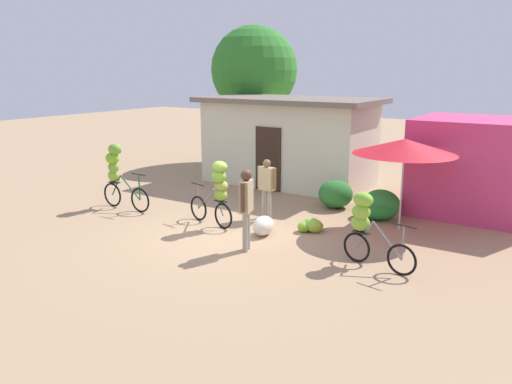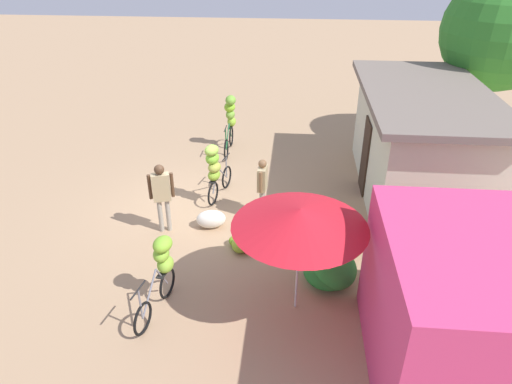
{
  "view_description": "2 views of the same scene",
  "coord_description": "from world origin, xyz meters",
  "px_view_note": "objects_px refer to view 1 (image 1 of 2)",
  "views": [
    {
      "loc": [
        6.52,
        -8.85,
        3.72
      ],
      "look_at": [
        0.04,
        1.24,
        0.79
      ],
      "focal_mm": 35.2,
      "sensor_mm": 36.0,
      "label": 1
    },
    {
      "loc": [
        9.76,
        2.41,
        6.22
      ],
      "look_at": [
        0.63,
        1.61,
        0.98
      ],
      "focal_mm": 32.09,
      "sensor_mm": 36.0,
      "label": 2
    }
  ],
  "objects_px": {
    "bicycle_leftmost": "(117,170)",
    "banana_pile_on_ground": "(312,226)",
    "building_low": "(289,140)",
    "bicycle_near_pile": "(218,188)",
    "produce_sack": "(263,226)",
    "person_bystander": "(267,183)",
    "person_vendor": "(246,201)",
    "bicycle_center_loaded": "(366,222)",
    "tree_behind_building": "(254,70)",
    "market_umbrella": "(405,147)",
    "shop_pink": "(479,167)"
  },
  "relations": [
    {
      "from": "bicycle_near_pile",
      "to": "bicycle_center_loaded",
      "type": "bearing_deg",
      "value": -5.41
    },
    {
      "from": "building_low",
      "to": "banana_pile_on_ground",
      "type": "bearing_deg",
      "value": -54.83
    },
    {
      "from": "produce_sack",
      "to": "bicycle_center_loaded",
      "type": "bearing_deg",
      "value": -9.68
    },
    {
      "from": "produce_sack",
      "to": "person_bystander",
      "type": "height_order",
      "value": "person_bystander"
    },
    {
      "from": "person_vendor",
      "to": "person_bystander",
      "type": "xyz_separation_m",
      "value": [
        -0.87,
        2.24,
        -0.14
      ]
    },
    {
      "from": "shop_pink",
      "to": "person_bystander",
      "type": "distance_m",
      "value": 5.62
    },
    {
      "from": "shop_pink",
      "to": "banana_pile_on_ground",
      "type": "relative_size",
      "value": 4.94
    },
    {
      "from": "produce_sack",
      "to": "banana_pile_on_ground",
      "type": "bearing_deg",
      "value": 44.63
    },
    {
      "from": "building_low",
      "to": "banana_pile_on_ground",
      "type": "height_order",
      "value": "building_low"
    },
    {
      "from": "banana_pile_on_ground",
      "to": "produce_sack",
      "type": "relative_size",
      "value": 0.93
    },
    {
      "from": "produce_sack",
      "to": "bicycle_leftmost",
      "type": "bearing_deg",
      "value": -178.12
    },
    {
      "from": "bicycle_near_pile",
      "to": "produce_sack",
      "type": "relative_size",
      "value": 2.34
    },
    {
      "from": "bicycle_center_loaded",
      "to": "person_bystander",
      "type": "height_order",
      "value": "person_bystander"
    },
    {
      "from": "tree_behind_building",
      "to": "person_bystander",
      "type": "relative_size",
      "value": 3.53
    },
    {
      "from": "building_low",
      "to": "tree_behind_building",
      "type": "distance_m",
      "value": 4.65
    },
    {
      "from": "building_low",
      "to": "bicycle_near_pile",
      "type": "xyz_separation_m",
      "value": [
        0.96,
        -5.2,
        -0.46
      ]
    },
    {
      "from": "person_bystander",
      "to": "market_umbrella",
      "type": "bearing_deg",
      "value": 15.4
    },
    {
      "from": "tree_behind_building",
      "to": "bicycle_near_pile",
      "type": "height_order",
      "value": "tree_behind_building"
    },
    {
      "from": "market_umbrella",
      "to": "bicycle_center_loaded",
      "type": "bearing_deg",
      "value": -88.09
    },
    {
      "from": "produce_sack",
      "to": "person_vendor",
      "type": "height_order",
      "value": "person_vendor"
    },
    {
      "from": "tree_behind_building",
      "to": "banana_pile_on_ground",
      "type": "height_order",
      "value": "tree_behind_building"
    },
    {
      "from": "tree_behind_building",
      "to": "produce_sack",
      "type": "height_order",
      "value": "tree_behind_building"
    },
    {
      "from": "bicycle_center_loaded",
      "to": "banana_pile_on_ground",
      "type": "relative_size",
      "value": 2.41
    },
    {
      "from": "market_umbrella",
      "to": "produce_sack",
      "type": "relative_size",
      "value": 3.39
    },
    {
      "from": "building_low",
      "to": "person_bystander",
      "type": "height_order",
      "value": "building_low"
    },
    {
      "from": "person_vendor",
      "to": "bicycle_near_pile",
      "type": "bearing_deg",
      "value": 146.49
    },
    {
      "from": "building_low",
      "to": "bicycle_leftmost",
      "type": "relative_size",
      "value": 3.29
    },
    {
      "from": "produce_sack",
      "to": "person_bystander",
      "type": "xyz_separation_m",
      "value": [
        -0.64,
        1.18,
        0.71
      ]
    },
    {
      "from": "bicycle_leftmost",
      "to": "person_bystander",
      "type": "bearing_deg",
      "value": 18.49
    },
    {
      "from": "bicycle_leftmost",
      "to": "bicycle_near_pile",
      "type": "distance_m",
      "value": 3.38
    },
    {
      "from": "market_umbrella",
      "to": "person_bystander",
      "type": "distance_m",
      "value": 3.46
    },
    {
      "from": "market_umbrella",
      "to": "banana_pile_on_ground",
      "type": "relative_size",
      "value": 3.66
    },
    {
      "from": "building_low",
      "to": "bicycle_leftmost",
      "type": "height_order",
      "value": "building_low"
    },
    {
      "from": "tree_behind_building",
      "to": "banana_pile_on_ground",
      "type": "bearing_deg",
      "value": -48.66
    },
    {
      "from": "building_low",
      "to": "person_vendor",
      "type": "bearing_deg",
      "value": -68.51
    },
    {
      "from": "market_umbrella",
      "to": "person_vendor",
      "type": "relative_size",
      "value": 1.36
    },
    {
      "from": "market_umbrella",
      "to": "building_low",
      "type": "bearing_deg",
      "value": 147.04
    },
    {
      "from": "building_low",
      "to": "produce_sack",
      "type": "relative_size",
      "value": 8.36
    },
    {
      "from": "produce_sack",
      "to": "shop_pink",
      "type": "bearing_deg",
      "value": 51.0
    },
    {
      "from": "bicycle_leftmost",
      "to": "bicycle_near_pile",
      "type": "bearing_deg",
      "value": 1.19
    },
    {
      "from": "market_umbrella",
      "to": "bicycle_leftmost",
      "type": "xyz_separation_m",
      "value": [
        -7.15,
        -2.21,
        -0.95
      ]
    },
    {
      "from": "bicycle_near_pile",
      "to": "person_bystander",
      "type": "xyz_separation_m",
      "value": [
        0.6,
        1.26,
        -0.05
      ]
    },
    {
      "from": "market_umbrella",
      "to": "bicycle_leftmost",
      "type": "bearing_deg",
      "value": -162.86
    },
    {
      "from": "bicycle_leftmost",
      "to": "banana_pile_on_ground",
      "type": "distance_m",
      "value": 5.61
    },
    {
      "from": "bicycle_leftmost",
      "to": "bicycle_center_loaded",
      "type": "relative_size",
      "value": 1.14
    },
    {
      "from": "tree_behind_building",
      "to": "person_vendor",
      "type": "relative_size",
      "value": 3.12
    },
    {
      "from": "tree_behind_building",
      "to": "person_vendor",
      "type": "distance_m",
      "value": 10.74
    },
    {
      "from": "person_vendor",
      "to": "produce_sack",
      "type": "bearing_deg",
      "value": 102.68
    },
    {
      "from": "bicycle_near_pile",
      "to": "bicycle_center_loaded",
      "type": "distance_m",
      "value": 3.87
    },
    {
      "from": "bicycle_near_pile",
      "to": "produce_sack",
      "type": "xyz_separation_m",
      "value": [
        1.24,
        0.08,
        -0.76
      ]
    }
  ]
}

